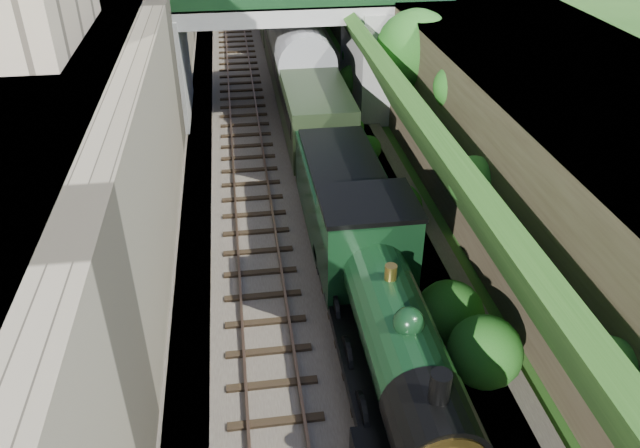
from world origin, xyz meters
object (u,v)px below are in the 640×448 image
(locomotive, at_px, (389,324))
(tender, at_px, (341,198))
(road_bridge, at_px, (294,35))
(tree, at_px, (416,52))

(locomotive, relative_size, tender, 1.70)
(locomotive, height_order, tender, locomotive)
(road_bridge, relative_size, locomotive, 1.56)
(road_bridge, distance_m, tree, 7.57)
(locomotive, distance_m, tender, 7.37)
(road_bridge, xyz_separation_m, locomotive, (0.26, -20.57, -2.18))
(tree, distance_m, tender, 9.38)
(locomotive, bearing_deg, road_bridge, 90.71)
(road_bridge, xyz_separation_m, tree, (4.97, -5.69, 0.57))
(tree, bearing_deg, tender, -122.08)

